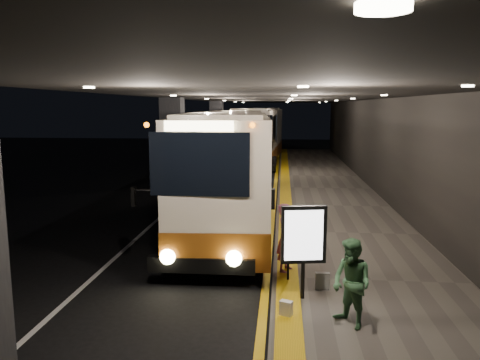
{
  "coord_description": "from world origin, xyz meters",
  "views": [
    {
      "loc": [
        2.69,
        -13.57,
        4.07
      ],
      "look_at": [
        1.32,
        1.39,
        1.7
      ],
      "focal_mm": 35.0,
      "sensor_mm": 36.0,
      "label": 1
    }
  ],
  "objects_px": {
    "passenger_boarding": "(286,238)",
    "coach_second": "(259,139)",
    "passenger_waiting_green": "(352,283)",
    "bag_plain": "(286,308)",
    "stanchion_post": "(288,255)",
    "info_sign": "(304,236)",
    "coach_main": "(230,173)",
    "bag_polka": "(322,281)",
    "coach_third": "(264,130)"
  },
  "relations": [
    {
      "from": "stanchion_post",
      "to": "passenger_boarding",
      "type": "bearing_deg",
      "value": 95.04
    },
    {
      "from": "passenger_waiting_green",
      "to": "stanchion_post",
      "type": "height_order",
      "value": "passenger_waiting_green"
    },
    {
      "from": "passenger_boarding",
      "to": "bag_polka",
      "type": "xyz_separation_m",
      "value": [
        0.79,
        -1.1,
        -0.64
      ]
    },
    {
      "from": "coach_main",
      "to": "bag_plain",
      "type": "height_order",
      "value": "coach_main"
    },
    {
      "from": "coach_second",
      "to": "stanchion_post",
      "type": "xyz_separation_m",
      "value": [
        1.84,
        -22.52,
        -1.09
      ]
    },
    {
      "from": "coach_main",
      "to": "coach_third",
      "type": "distance_m",
      "value": 29.29
    },
    {
      "from": "bag_polka",
      "to": "bag_plain",
      "type": "relative_size",
      "value": 1.28
    },
    {
      "from": "bag_plain",
      "to": "info_sign",
      "type": "bearing_deg",
      "value": 68.03
    },
    {
      "from": "coach_main",
      "to": "bag_plain",
      "type": "relative_size",
      "value": 41.94
    },
    {
      "from": "bag_polka",
      "to": "info_sign",
      "type": "distance_m",
      "value": 1.32
    },
    {
      "from": "coach_second",
      "to": "bag_plain",
      "type": "distance_m",
      "value": 24.49
    },
    {
      "from": "passenger_boarding",
      "to": "stanchion_post",
      "type": "bearing_deg",
      "value": -155.48
    },
    {
      "from": "coach_second",
      "to": "bag_polka",
      "type": "relative_size",
      "value": 33.07
    },
    {
      "from": "passenger_boarding",
      "to": "bag_plain",
      "type": "bearing_deg",
      "value": -160.52
    },
    {
      "from": "passenger_waiting_green",
      "to": "bag_polka",
      "type": "relative_size",
      "value": 4.33
    },
    {
      "from": "coach_main",
      "to": "passenger_boarding",
      "type": "height_order",
      "value": "coach_main"
    },
    {
      "from": "stanchion_post",
      "to": "bag_plain",
      "type": "bearing_deg",
      "value": -91.65
    },
    {
      "from": "coach_third",
      "to": "stanchion_post",
      "type": "bearing_deg",
      "value": -90.52
    },
    {
      "from": "coach_main",
      "to": "coach_third",
      "type": "relative_size",
      "value": 0.99
    },
    {
      "from": "coach_second",
      "to": "info_sign",
      "type": "relative_size",
      "value": 6.31
    },
    {
      "from": "coach_main",
      "to": "stanchion_post",
      "type": "xyz_separation_m",
      "value": [
        1.95,
        -5.61,
        -1.07
      ]
    },
    {
      "from": "bag_plain",
      "to": "coach_second",
      "type": "bearing_deg",
      "value": 94.2
    },
    {
      "from": "coach_main",
      "to": "bag_polka",
      "type": "xyz_separation_m",
      "value": [
        2.68,
        -6.1,
        -1.48
      ]
    },
    {
      "from": "coach_third",
      "to": "stanchion_post",
      "type": "height_order",
      "value": "coach_third"
    },
    {
      "from": "passenger_waiting_green",
      "to": "info_sign",
      "type": "xyz_separation_m",
      "value": [
        -0.81,
        1.16,
        0.51
      ]
    },
    {
      "from": "passenger_waiting_green",
      "to": "bag_plain",
      "type": "bearing_deg",
      "value": -142.78
    },
    {
      "from": "bag_plain",
      "to": "coach_third",
      "type": "bearing_deg",
      "value": 92.97
    },
    {
      "from": "bag_plain",
      "to": "stanchion_post",
      "type": "xyz_separation_m",
      "value": [
        0.05,
        1.86,
        0.45
      ]
    },
    {
      "from": "coach_main",
      "to": "stanchion_post",
      "type": "bearing_deg",
      "value": -73.86
    },
    {
      "from": "bag_plain",
      "to": "passenger_waiting_green",
      "type": "bearing_deg",
      "value": -15.12
    },
    {
      "from": "bag_polka",
      "to": "stanchion_post",
      "type": "xyz_separation_m",
      "value": [
        -0.73,
        0.49,
        0.41
      ]
    },
    {
      "from": "passenger_boarding",
      "to": "coach_third",
      "type": "bearing_deg",
      "value": 22.66
    },
    {
      "from": "info_sign",
      "to": "stanchion_post",
      "type": "distance_m",
      "value": 1.28
    },
    {
      "from": "bag_polka",
      "to": "stanchion_post",
      "type": "height_order",
      "value": "stanchion_post"
    },
    {
      "from": "stanchion_post",
      "to": "coach_main",
      "type": "bearing_deg",
      "value": 109.15
    },
    {
      "from": "bag_polka",
      "to": "passenger_waiting_green",
      "type": "bearing_deg",
      "value": -77.8
    },
    {
      "from": "coach_third",
      "to": "stanchion_post",
      "type": "relative_size",
      "value": 10.35
    },
    {
      "from": "coach_second",
      "to": "bag_plain",
      "type": "height_order",
      "value": "coach_second"
    },
    {
      "from": "coach_main",
      "to": "info_sign",
      "type": "xyz_separation_m",
      "value": [
        2.24,
        -6.62,
        -0.34
      ]
    },
    {
      "from": "passenger_boarding",
      "to": "stanchion_post",
      "type": "distance_m",
      "value": 0.65
    },
    {
      "from": "coach_third",
      "to": "bag_polka",
      "type": "bearing_deg",
      "value": -89.39
    },
    {
      "from": "coach_second",
      "to": "coach_third",
      "type": "distance_m",
      "value": 12.38
    },
    {
      "from": "coach_third",
      "to": "passenger_boarding",
      "type": "xyz_separation_m",
      "value": [
        1.91,
        -34.29,
        -0.87
      ]
    },
    {
      "from": "info_sign",
      "to": "coach_second",
      "type": "bearing_deg",
      "value": 85.41
    },
    {
      "from": "passenger_waiting_green",
      "to": "bag_polka",
      "type": "bearing_deg",
      "value": 154.54
    },
    {
      "from": "passenger_boarding",
      "to": "stanchion_post",
      "type": "height_order",
      "value": "passenger_boarding"
    },
    {
      "from": "coach_third",
      "to": "bag_polka",
      "type": "relative_size",
      "value": 33.13
    },
    {
      "from": "coach_third",
      "to": "bag_plain",
      "type": "height_order",
      "value": "coach_third"
    },
    {
      "from": "passenger_boarding",
      "to": "coach_second",
      "type": "bearing_deg",
      "value": 24.15
    },
    {
      "from": "coach_third",
      "to": "info_sign",
      "type": "relative_size",
      "value": 6.33
    }
  ]
}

